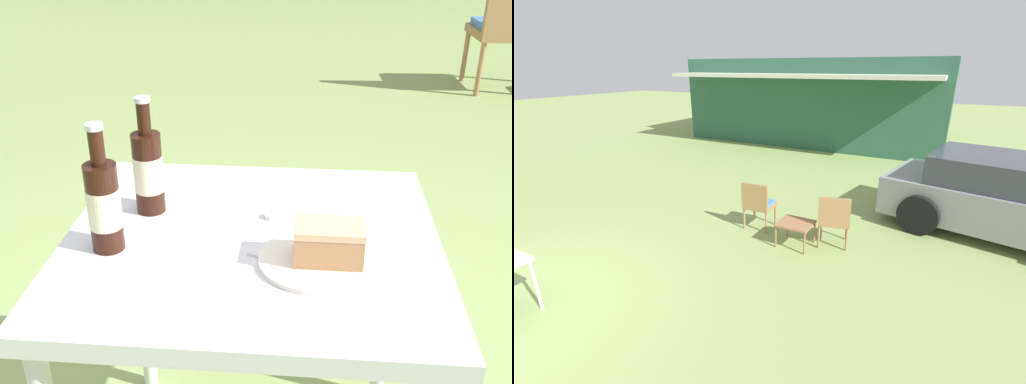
# 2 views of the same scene
# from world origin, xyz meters

# --- Properties ---
(cabin_building) EXTENTS (9.40, 5.19, 3.03)m
(cabin_building) POSITION_xyz_m (-0.41, 11.63, 1.53)
(cabin_building) COLOR #2D5B47
(cabin_building) RESTS_ON ground_plane
(parked_car) EXTENTS (4.32, 2.59, 1.36)m
(parked_car) POSITION_xyz_m (5.46, 5.23, 0.67)
(parked_car) COLOR gray
(parked_car) RESTS_ON ground_plane
(wicker_chair_cushioned) EXTENTS (0.51, 0.47, 0.88)m
(wicker_chair_cushioned) POSITION_xyz_m (1.55, 3.46, 0.49)
(wicker_chair_cushioned) COLOR #9E7547
(wicker_chair_cushioned) RESTS_ON ground_plane
(wicker_chair_plain) EXTENTS (0.59, 0.56, 0.88)m
(wicker_chair_plain) POSITION_xyz_m (2.95, 3.44, 0.50)
(wicker_chair_plain) COLOR #9E7547
(wicker_chair_plain) RESTS_ON ground_plane
(garden_side_table) EXTENTS (0.55, 0.49, 0.40)m
(garden_side_table) POSITION_xyz_m (2.39, 3.19, 0.36)
(garden_side_table) COLOR #996B42
(garden_side_table) RESTS_ON ground_plane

